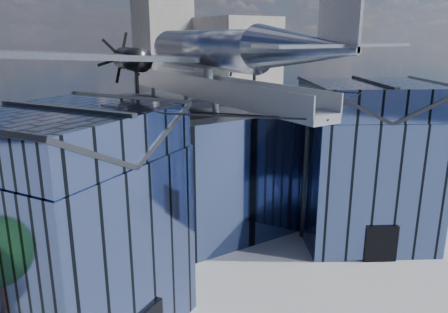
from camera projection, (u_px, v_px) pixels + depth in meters
ground_plane at (240, 267)px, 29.09m from camera, size 120.00×120.00×0.00m
museum at (196, 166)px, 32.30m from camera, size 32.88×24.50×17.60m
bg_towers at (64, 67)px, 68.04m from camera, size 77.00×24.50×26.00m
tree_plaza_e at (406, 154)px, 42.36m from camera, size 4.46×4.46×5.52m
tree_side_e at (333, 145)px, 47.32m from camera, size 3.51×3.51×5.06m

